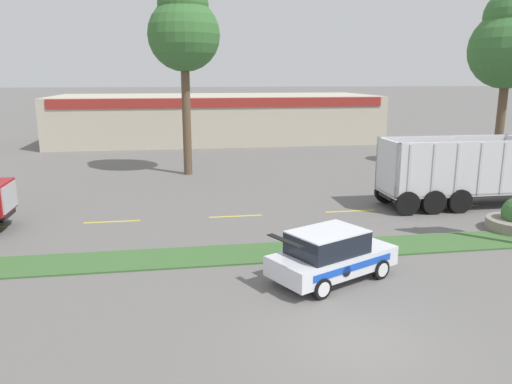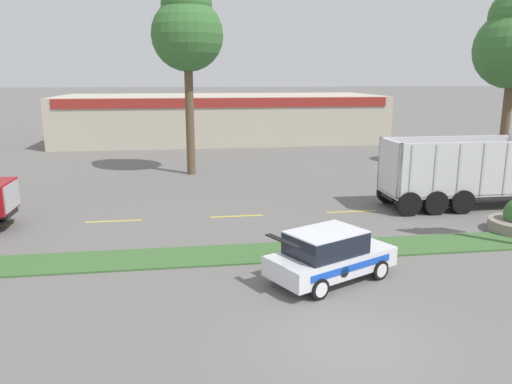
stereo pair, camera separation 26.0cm
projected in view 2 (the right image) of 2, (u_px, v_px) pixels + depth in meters
ground_plane at (350, 341)px, 11.88m from camera, size 600.00×600.00×0.00m
grass_verge at (293, 251)px, 17.89m from camera, size 120.00×1.99×0.06m
centre_line_3 at (114, 221)px, 21.72m from camera, size 2.40×0.14×0.01m
centre_line_4 at (237, 216)px, 22.50m from camera, size 2.40×0.14×0.01m
centre_line_5 at (352, 211)px, 23.27m from camera, size 2.40×0.14×0.01m
centre_line_6 at (459, 207)px, 24.05m from camera, size 2.40×0.14×0.01m
rally_car at (329, 255)px, 15.26m from camera, size 4.39×3.38×1.64m
store_building_backdrop at (221, 118)px, 49.11m from camera, size 30.41×12.10×4.39m
tree_behind_centre at (187, 29)px, 30.25m from camera, size 4.40×4.40×11.93m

